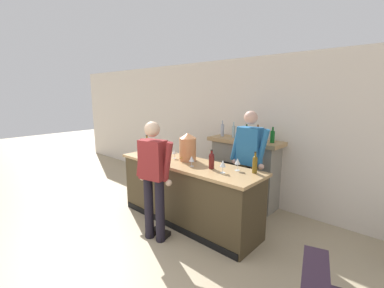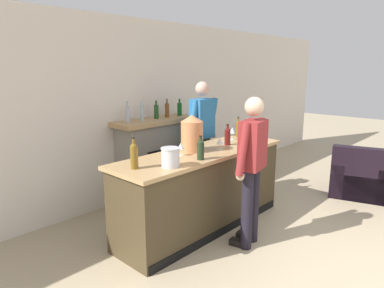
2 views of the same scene
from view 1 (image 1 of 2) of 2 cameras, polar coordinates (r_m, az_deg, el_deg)
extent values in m
cube|color=silver|center=(5.19, 10.66, 3.04)|extent=(12.00, 0.07, 2.75)
cube|color=#413520|center=(4.26, -1.04, -10.99)|extent=(2.45, 0.68, 0.96)
cube|color=tan|center=(4.10, -1.07, -4.45)|extent=(2.52, 0.75, 0.04)
cube|color=black|center=(4.23, -4.41, -17.70)|extent=(2.40, 0.01, 0.10)
cube|color=gray|center=(5.01, 11.57, -6.45)|extent=(1.24, 0.44, 1.19)
cube|color=black|center=(4.87, 10.08, -8.82)|extent=(0.68, 0.02, 0.76)
cube|color=tan|center=(4.84, 11.74, 0.64)|extent=(1.40, 0.52, 0.07)
cylinder|color=#A1A9BB|center=(5.09, 6.77, 3.03)|extent=(0.07, 0.07, 0.23)
cylinder|color=#A1A9BB|center=(5.08, 6.81, 4.76)|extent=(0.03, 0.03, 0.08)
cylinder|color=#9DB8BF|center=(4.95, 9.21, 2.69)|extent=(0.06, 0.06, 0.22)
cylinder|color=#9DB8BF|center=(4.93, 9.26, 4.41)|extent=(0.02, 0.02, 0.07)
cylinder|color=#1E491E|center=(4.81, 12.00, 2.26)|extent=(0.07, 0.07, 0.21)
cylinder|color=#1E491E|center=(4.79, 12.07, 3.91)|extent=(0.03, 0.03, 0.07)
cylinder|color=brown|center=(4.70, 14.36, 1.99)|extent=(0.07, 0.07, 0.22)
cylinder|color=brown|center=(4.68, 14.44, 3.74)|extent=(0.03, 0.03, 0.07)
cylinder|color=#0F551A|center=(4.58, 17.44, 1.52)|extent=(0.07, 0.07, 0.20)
cylinder|color=#0F551A|center=(4.56, 17.53, 3.21)|extent=(0.03, 0.03, 0.07)
cylinder|color=black|center=(3.76, -7.13, -14.52)|extent=(0.13, 0.13, 0.92)
cube|color=black|center=(4.01, -6.34, -19.67)|extent=(0.15, 0.26, 0.07)
cylinder|color=black|center=(3.88, -9.56, -13.79)|extent=(0.13, 0.13, 0.92)
cube|color=black|center=(4.12, -8.71, -18.86)|extent=(0.15, 0.26, 0.07)
cube|color=maroon|center=(3.57, -8.69, -3.43)|extent=(0.40, 0.29, 0.54)
cylinder|color=maroon|center=(3.45, -5.49, -4.00)|extent=(0.20, 0.08, 0.57)
sphere|color=#CEAA8C|center=(3.56, -5.21, -8.60)|extent=(0.09, 0.09, 0.09)
cylinder|color=maroon|center=(3.73, -11.27, -3.03)|extent=(0.20, 0.08, 0.57)
sphere|color=#CEAA8C|center=(3.83, -10.90, -7.33)|extent=(0.09, 0.09, 0.09)
sphere|color=#CEAA8C|center=(3.49, -8.89, 3.28)|extent=(0.21, 0.21, 0.21)
cylinder|color=brown|center=(4.39, 11.07, -10.37)|extent=(0.13, 0.13, 0.98)
cube|color=black|center=(4.52, 10.39, -16.04)|extent=(0.11, 0.24, 0.07)
cylinder|color=brown|center=(4.30, 13.42, -10.92)|extent=(0.13, 0.13, 0.98)
cube|color=black|center=(4.44, 12.71, -16.69)|extent=(0.11, 0.24, 0.07)
cube|color=#25669E|center=(4.12, 12.67, -0.42)|extent=(0.37, 0.23, 0.59)
cylinder|color=#25669E|center=(4.22, 9.80, 0.13)|extent=(0.20, 0.08, 0.57)
sphere|color=#D2A28F|center=(4.27, 9.53, -3.87)|extent=(0.09, 0.09, 0.09)
cylinder|color=#25669E|center=(4.00, 15.44, -0.69)|extent=(0.20, 0.08, 0.57)
sphere|color=#D2A28F|center=(4.06, 15.10, -4.89)|extent=(0.09, 0.09, 0.09)
sphere|color=#D2A28F|center=(4.06, 12.94, 5.73)|extent=(0.21, 0.21, 0.21)
cylinder|color=#C67D4D|center=(4.18, -0.96, -1.19)|extent=(0.27, 0.27, 0.37)
cone|color=#C67D4D|center=(4.14, -0.97, 1.89)|extent=(0.28, 0.28, 0.08)
cylinder|color=#B29333|center=(4.10, -2.45, -3.12)|extent=(0.02, 0.04, 0.02)
cylinder|color=silver|center=(4.48, -9.85, -1.70)|extent=(0.19, 0.19, 0.19)
cylinder|color=silver|center=(4.46, -9.89, -0.41)|extent=(0.20, 0.20, 0.01)
cylinder|color=#551513|center=(3.76, 4.37, -4.04)|extent=(0.08, 0.08, 0.20)
sphere|color=#551513|center=(3.73, 4.39, -2.59)|extent=(0.08, 0.08, 0.08)
cylinder|color=#551513|center=(3.72, 4.40, -2.02)|extent=(0.03, 0.03, 0.08)
cylinder|color=black|center=(3.71, 4.41, -1.36)|extent=(0.04, 0.04, 0.01)
cylinder|color=brown|center=(3.64, 13.79, -4.70)|extent=(0.07, 0.07, 0.21)
sphere|color=brown|center=(3.62, 13.86, -3.11)|extent=(0.06, 0.06, 0.06)
cylinder|color=brown|center=(3.61, 13.89, -2.49)|extent=(0.03, 0.03, 0.08)
cylinder|color=black|center=(3.60, 13.92, -1.77)|extent=(0.03, 0.03, 0.01)
cylinder|color=#1E2F1B|center=(4.13, -6.57, -2.72)|extent=(0.08, 0.08, 0.19)
sphere|color=#1E2F1B|center=(4.11, -6.59, -1.43)|extent=(0.08, 0.08, 0.08)
cylinder|color=#1E2F1B|center=(4.10, -6.61, -0.93)|extent=(0.03, 0.03, 0.07)
cylinder|color=black|center=(4.10, -6.62, -0.34)|extent=(0.04, 0.04, 0.01)
cylinder|color=brown|center=(4.84, -9.96, -0.54)|extent=(0.08, 0.08, 0.23)
sphere|color=brown|center=(4.82, -10.01, 0.79)|extent=(0.08, 0.08, 0.08)
cylinder|color=brown|center=(4.82, -10.03, 1.31)|extent=(0.03, 0.03, 0.09)
cylinder|color=black|center=(4.81, -10.05, 1.91)|extent=(0.04, 0.04, 0.01)
cylinder|color=silver|center=(4.36, -3.92, -3.18)|extent=(0.07, 0.07, 0.01)
cylinder|color=silver|center=(4.35, -3.93, -2.66)|extent=(0.01, 0.01, 0.08)
cone|color=silver|center=(4.34, -3.94, -1.70)|extent=(0.08, 0.08, 0.07)
cylinder|color=silver|center=(3.89, -0.07, -4.93)|extent=(0.07, 0.07, 0.01)
cylinder|color=silver|center=(3.88, -0.07, -4.38)|extent=(0.01, 0.01, 0.07)
cone|color=silver|center=(3.86, -0.07, -3.30)|extent=(0.09, 0.09, 0.08)
cylinder|color=silver|center=(3.60, 6.82, -6.34)|extent=(0.07, 0.07, 0.01)
cylinder|color=silver|center=(3.58, 6.83, -5.67)|extent=(0.01, 0.01, 0.08)
cone|color=silver|center=(3.56, 6.87, -4.32)|extent=(0.08, 0.08, 0.09)
cylinder|color=silver|center=(3.73, 10.02, -5.80)|extent=(0.07, 0.07, 0.01)
cylinder|color=silver|center=(3.72, 10.05, -5.09)|extent=(0.01, 0.01, 0.09)
cone|color=silver|center=(3.69, 10.09, -3.80)|extent=(0.08, 0.08, 0.08)
camera|label=2|loc=(5.84, -46.62, 7.02)|focal=32.00mm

